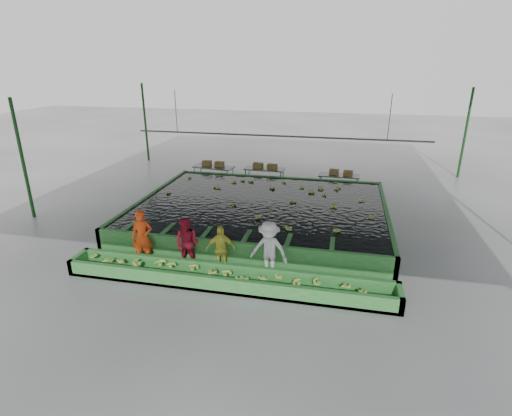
% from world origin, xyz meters
% --- Properties ---
extents(ground, '(80.00, 80.00, 0.00)m').
position_xyz_m(ground, '(0.00, 0.00, 0.00)').
color(ground, gray).
rests_on(ground, ground).
extents(shed_roof, '(20.00, 22.00, 0.04)m').
position_xyz_m(shed_roof, '(0.00, 0.00, 5.00)').
color(shed_roof, gray).
rests_on(shed_roof, shed_posts).
extents(shed_posts, '(20.00, 22.00, 5.00)m').
position_xyz_m(shed_posts, '(0.00, 0.00, 2.50)').
color(shed_posts, '#154217').
rests_on(shed_posts, ground).
extents(flotation_tank, '(10.00, 8.00, 0.90)m').
position_xyz_m(flotation_tank, '(0.00, 1.50, 0.45)').
color(flotation_tank, '#327A34').
rests_on(flotation_tank, ground).
extents(tank_water, '(9.70, 7.70, 0.00)m').
position_xyz_m(tank_water, '(0.00, 1.50, 0.85)').
color(tank_water, black).
rests_on(tank_water, flotation_tank).
extents(sorting_trough, '(10.00, 1.00, 0.50)m').
position_xyz_m(sorting_trough, '(0.00, -3.60, 0.25)').
color(sorting_trough, '#327A34').
rests_on(sorting_trough, ground).
extents(cableway_rail, '(0.08, 0.08, 14.00)m').
position_xyz_m(cableway_rail, '(0.00, 5.00, 3.00)').
color(cableway_rail, '#59605B').
rests_on(cableway_rail, shed_roof).
extents(rail_hanger_left, '(0.04, 0.04, 2.00)m').
position_xyz_m(rail_hanger_left, '(-5.00, 5.00, 4.00)').
color(rail_hanger_left, '#59605B').
rests_on(rail_hanger_left, shed_roof).
extents(rail_hanger_right, '(0.04, 0.04, 2.00)m').
position_xyz_m(rail_hanger_right, '(5.00, 5.00, 4.00)').
color(rail_hanger_right, '#59605B').
rests_on(rail_hanger_right, shed_roof).
extents(worker_a, '(0.78, 0.63, 1.84)m').
position_xyz_m(worker_a, '(-3.07, -2.80, 0.92)').
color(worker_a, '#F14513').
rests_on(worker_a, ground).
extents(worker_b, '(0.91, 0.74, 1.72)m').
position_xyz_m(worker_b, '(-1.52, -2.80, 0.86)').
color(worker_b, '#A4162C').
rests_on(worker_b, ground).
extents(worker_c, '(0.98, 0.62, 1.55)m').
position_xyz_m(worker_c, '(-0.41, -2.80, 0.78)').
color(worker_c, '#E0DE43').
rests_on(worker_c, ground).
extents(worker_d, '(1.27, 0.85, 1.83)m').
position_xyz_m(worker_d, '(1.13, -2.80, 0.92)').
color(worker_d, silver).
rests_on(worker_d, ground).
extents(packing_table_left, '(2.27, 1.17, 0.99)m').
position_xyz_m(packing_table_left, '(-3.64, 6.35, 0.49)').
color(packing_table_left, '#59605B').
rests_on(packing_table_left, ground).
extents(packing_table_mid, '(2.12, 0.89, 0.96)m').
position_xyz_m(packing_table_mid, '(-0.90, 6.67, 0.48)').
color(packing_table_mid, '#59605B').
rests_on(packing_table_mid, ground).
extents(packing_table_right, '(2.05, 0.88, 0.92)m').
position_xyz_m(packing_table_right, '(3.01, 6.32, 0.46)').
color(packing_table_right, '#59605B').
rests_on(packing_table_right, ground).
extents(box_stack_left, '(1.22, 0.42, 0.26)m').
position_xyz_m(box_stack_left, '(-3.68, 6.43, 0.99)').
color(box_stack_left, brown).
rests_on(box_stack_left, packing_table_left).
extents(box_stack_mid, '(1.32, 0.53, 0.28)m').
position_xyz_m(box_stack_mid, '(-0.85, 6.57, 0.96)').
color(box_stack_mid, brown).
rests_on(box_stack_mid, packing_table_mid).
extents(box_stack_right, '(1.18, 0.48, 0.25)m').
position_xyz_m(box_stack_right, '(3.10, 6.34, 0.92)').
color(box_stack_right, brown).
rests_on(box_stack_right, packing_table_right).
extents(floating_bananas, '(8.17, 5.57, 0.11)m').
position_xyz_m(floating_bananas, '(0.00, 2.30, 0.85)').
color(floating_bananas, '#8EB340').
rests_on(floating_bananas, tank_water).
extents(trough_bananas, '(9.48, 0.63, 0.13)m').
position_xyz_m(trough_bananas, '(0.00, -3.60, 0.40)').
color(trough_bananas, '#8EB340').
rests_on(trough_bananas, sorting_trough).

